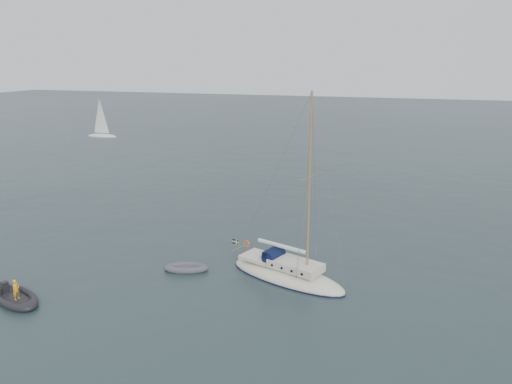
% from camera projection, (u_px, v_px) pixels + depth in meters
% --- Properties ---
extents(ground, '(300.00, 300.00, 0.00)m').
position_uv_depth(ground, '(281.00, 271.00, 32.32)').
color(ground, black).
rests_on(ground, ground).
extents(sailboat, '(8.52, 2.56, 12.13)m').
position_uv_depth(sailboat, '(287.00, 265.00, 30.93)').
color(sailboat, beige).
rests_on(sailboat, ground).
extents(dinghy, '(2.91, 1.31, 0.42)m').
position_uv_depth(dinghy, '(186.00, 268.00, 32.31)').
color(dinghy, '#525157').
rests_on(dinghy, ground).
extents(rib, '(3.98, 1.81, 1.40)m').
position_uv_depth(rib, '(15.00, 297.00, 28.22)').
color(rib, black).
rests_on(rib, ground).
extents(distant_yacht_a, '(5.59, 2.98, 7.41)m').
position_uv_depth(distant_yacht_a, '(101.00, 118.00, 86.31)').
color(distant_yacht_a, silver).
rests_on(distant_yacht_a, ground).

